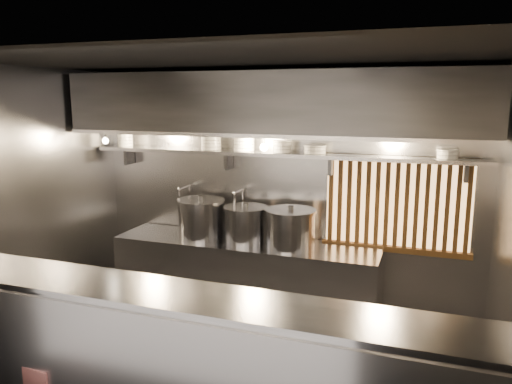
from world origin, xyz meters
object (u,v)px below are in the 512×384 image
Objects in this scene: stock_pot_left at (201,218)px; stock_pot_right at (290,228)px; heat_lamp at (104,136)px; stock_pot_mid at (245,224)px; pendant_bulb at (264,147)px.

stock_pot_right is at bearing -1.87° from stock_pot_left.
stock_pot_mid is (1.60, 0.30, -0.97)m from heat_lamp.
heat_lamp reaches higher than stock_pot_mid.
stock_pot_mid is 0.54m from stock_pot_right.
pendant_bulb is 0.34× the size of stock_pot_mid.
stock_pot_right is at bearing -17.22° from pendant_bulb.
stock_pot_mid is at bearing 1.77° from stock_pot_left.
heat_lamp is 0.51× the size of stock_pot_right.
pendant_bulb is 0.88m from stock_pot_mid.
stock_pot_mid is at bearing -165.21° from pendant_bulb.
stock_pot_mid is at bearing 10.52° from heat_lamp.
heat_lamp reaches higher than stock_pot_left.
stock_pot_mid is (-0.20, -0.05, -0.86)m from pendant_bulb.
pendant_bulb is 1.12m from stock_pot_left.
pendant_bulb is 0.25× the size of stock_pot_left.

